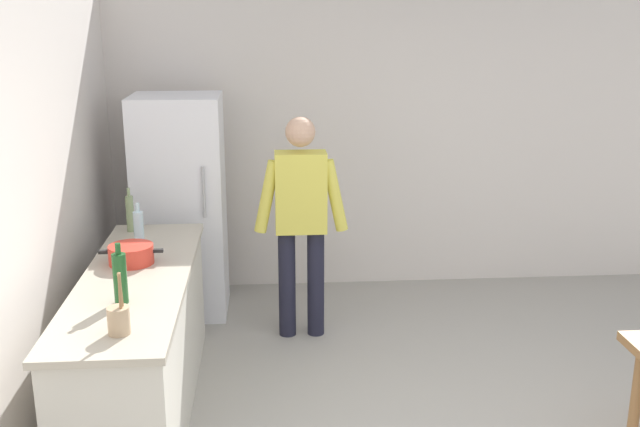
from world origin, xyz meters
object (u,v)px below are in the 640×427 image
at_px(refrigerator, 181,207).
at_px(bottle_wine_green, 120,278).
at_px(person, 301,213).
at_px(utensil_jar, 119,319).
at_px(bottle_water_clear, 139,228).
at_px(bottle_vinegar_tall, 130,213).
at_px(cooking_pot, 131,254).

height_order(refrigerator, bottle_wine_green, refrigerator).
relative_size(refrigerator, bottle_wine_green, 5.29).
relative_size(person, utensil_jar, 5.31).
height_order(person, bottle_water_clear, person).
distance_m(bottle_wine_green, bottle_water_clear, 1.00).
bearing_deg(bottle_water_clear, bottle_wine_green, -86.35).
xyz_separation_m(utensil_jar, bottle_vinegar_tall, (-0.25, 1.75, 0.06)).
bearing_deg(refrigerator, bottle_water_clear, -99.19).
distance_m(utensil_jar, bottle_vinegar_tall, 1.77).
height_order(bottle_wine_green, bottle_water_clear, bottle_wine_green).
bearing_deg(cooking_pot, bottle_wine_green, -84.85).
bearing_deg(bottle_water_clear, bottle_vinegar_tall, 108.59).
relative_size(cooking_pot, utensil_jar, 1.25).
relative_size(bottle_wine_green, bottle_water_clear, 1.13).
distance_m(refrigerator, bottle_wine_green, 2.02).
distance_m(refrigerator, cooking_pot, 1.38).
xyz_separation_m(bottle_vinegar_tall, bottle_water_clear, (0.12, -0.35, -0.01)).
relative_size(refrigerator, bottle_water_clear, 6.00).
xyz_separation_m(cooking_pot, utensil_jar, (0.12, -1.05, 0.02)).
bearing_deg(bottle_water_clear, person, 22.49).
xyz_separation_m(utensil_jar, bottle_wine_green, (-0.06, 0.40, 0.07)).
height_order(cooking_pot, bottle_vinegar_tall, bottle_vinegar_tall).
bearing_deg(utensil_jar, bottle_vinegar_tall, 98.00).
bearing_deg(utensil_jar, bottle_water_clear, 95.21).
xyz_separation_m(refrigerator, bottle_water_clear, (-0.16, -1.01, 0.13)).
distance_m(cooking_pot, bottle_vinegar_tall, 0.72).
bearing_deg(bottle_wine_green, bottle_vinegar_tall, 97.70).
bearing_deg(utensil_jar, person, 62.09).
relative_size(refrigerator, cooking_pot, 4.50).
bearing_deg(cooking_pot, refrigerator, 83.38).
bearing_deg(bottle_wine_green, person, 54.24).
distance_m(refrigerator, bottle_water_clear, 1.04).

